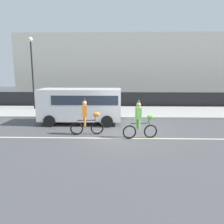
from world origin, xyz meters
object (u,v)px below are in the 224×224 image
(parade_cyclist_orange, at_px, (87,119))
(street_lamp_post, at_px, (32,63))
(parade_cyclist_lime, at_px, (141,121))
(parked_van_white, at_px, (82,103))

(parade_cyclist_orange, height_order, street_lamp_post, street_lamp_post)
(parade_cyclist_lime, bearing_deg, parade_cyclist_orange, 167.51)
(parade_cyclist_lime, bearing_deg, parked_van_white, 136.70)
(parked_van_white, distance_m, street_lamp_post, 7.29)
(parade_cyclist_lime, height_order, street_lamp_post, street_lamp_post)
(parade_cyclist_lime, xyz_separation_m, street_lamp_post, (-8.21, 7.89, 3.15))
(parade_cyclist_lime, relative_size, parked_van_white, 0.38)
(parked_van_white, bearing_deg, parade_cyclist_orange, -75.14)
(parked_van_white, xyz_separation_m, street_lamp_post, (-4.85, 4.73, 2.71))
(parade_cyclist_orange, height_order, parked_van_white, parked_van_white)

